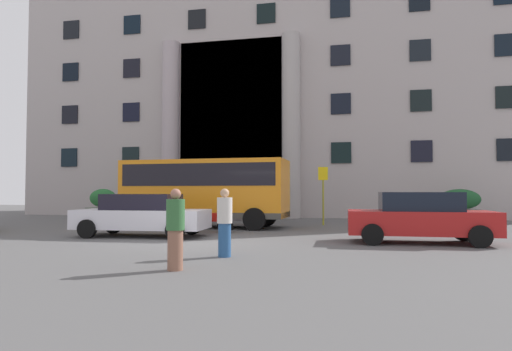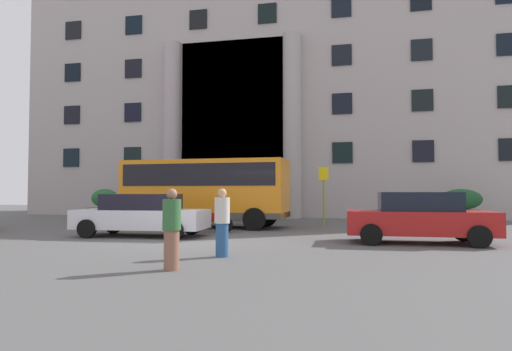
# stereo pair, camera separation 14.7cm
# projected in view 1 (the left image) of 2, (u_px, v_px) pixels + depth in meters

# --- Properties ---
(ground_plane) EXTENTS (80.00, 64.00, 0.12)m
(ground_plane) POSITION_uv_depth(u_px,v_px,m) (189.00, 244.00, 13.13)
(ground_plane) COLOR #575656
(office_building_facade) EXTENTS (32.92, 9.79, 17.20)m
(office_building_facade) POSITION_uv_depth(u_px,v_px,m) (277.00, 91.00, 30.55)
(office_building_facade) COLOR #AEA4A2
(office_building_facade) RESTS_ON ground_plane
(orange_minibus) EXTENTS (7.13, 2.71, 2.88)m
(orange_minibus) POSITION_uv_depth(u_px,v_px,m) (205.00, 188.00, 18.85)
(orange_minibus) COLOR orange
(orange_minibus) RESTS_ON ground_plane
(bus_stop_sign) EXTENTS (0.44, 0.08, 2.67)m
(bus_stop_sign) POSITION_uv_depth(u_px,v_px,m) (323.00, 189.00, 19.99)
(bus_stop_sign) COLOR olive
(bus_stop_sign) RESTS_ON ground_plane
(hedge_planter_west) EXTENTS (1.66, 0.89, 1.51)m
(hedge_planter_west) POSITION_uv_depth(u_px,v_px,m) (174.00, 206.00, 24.34)
(hedge_planter_west) COLOR slate
(hedge_planter_west) RESTS_ON ground_plane
(hedge_planter_east) EXTENTS (1.70, 0.91, 1.70)m
(hedge_planter_east) POSITION_uv_depth(u_px,v_px,m) (103.00, 204.00, 25.03)
(hedge_planter_east) COLOR gray
(hedge_planter_east) RESTS_ON ground_plane
(hedge_planter_entrance_right) EXTENTS (2.06, 0.84, 1.67)m
(hedge_planter_entrance_right) POSITION_uv_depth(u_px,v_px,m) (460.00, 206.00, 21.52)
(hedge_planter_entrance_right) COLOR slate
(hedge_planter_entrance_right) RESTS_ON ground_plane
(hedge_planter_far_east) EXTENTS (1.41, 0.84, 1.62)m
(hedge_planter_far_east) POSITION_uv_depth(u_px,v_px,m) (247.00, 206.00, 23.46)
(hedge_planter_far_east) COLOR slate
(hedge_planter_far_east) RESTS_ON ground_plane
(parked_estate_mid) EXTENTS (4.19, 1.93, 1.52)m
(parked_estate_mid) POSITION_uv_depth(u_px,v_px,m) (420.00, 217.00, 12.97)
(parked_estate_mid) COLOR #B21B1B
(parked_estate_mid) RESTS_ON ground_plane
(parked_compact_extra) EXTENTS (4.52, 2.12, 1.45)m
(parked_compact_extra) POSITION_uv_depth(u_px,v_px,m) (142.00, 215.00, 14.94)
(parked_compact_extra) COLOR silver
(parked_compact_extra) RESTS_ON ground_plane
(scooter_by_planter) EXTENTS (2.01, 0.55, 0.89)m
(scooter_by_planter) POSITION_uv_depth(u_px,v_px,m) (207.00, 220.00, 16.38)
(scooter_by_planter) COLOR black
(scooter_by_planter) RESTS_ON ground_plane
(pedestrian_woman_dark_dress) EXTENTS (0.36, 0.36, 1.60)m
(pedestrian_woman_dark_dress) POSITION_uv_depth(u_px,v_px,m) (225.00, 223.00, 10.24)
(pedestrian_woman_dark_dress) COLOR #28538A
(pedestrian_woman_dark_dress) RESTS_ON ground_plane
(pedestrian_man_crossing) EXTENTS (0.36, 0.36, 1.59)m
(pedestrian_man_crossing) POSITION_uv_depth(u_px,v_px,m) (175.00, 229.00, 8.49)
(pedestrian_man_crossing) COLOR #895C48
(pedestrian_man_crossing) RESTS_ON ground_plane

